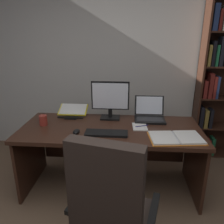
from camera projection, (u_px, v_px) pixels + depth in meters
wall_back at (120, 52)px, 3.17m from camera, size 4.60×0.12×2.87m
desk at (111, 140)px, 2.52m from camera, size 1.89×0.80×0.74m
bookshelf at (222, 80)px, 2.99m from camera, size 0.76×0.27×2.13m
office_chair at (111, 218)px, 1.57m from camera, size 0.68×0.60×1.10m
monitor at (110, 101)px, 2.57m from camera, size 0.43×0.16×0.44m
laptop at (150, 115)px, 2.60m from camera, size 0.34×0.33×0.24m
keyboard at (106, 133)px, 2.21m from camera, size 0.42×0.15×0.02m
computer_mouse at (76, 132)px, 2.23m from camera, size 0.06×0.10×0.04m
reading_stand_with_book at (73, 111)px, 2.71m from camera, size 0.34×0.27×0.11m
open_binder at (176, 138)px, 2.12m from camera, size 0.52×0.35×0.02m
notepad at (140, 127)px, 2.39m from camera, size 0.16×0.22×0.01m
pen at (142, 126)px, 2.38m from camera, size 0.13×0.06×0.01m
coffee_mug at (43, 120)px, 2.43m from camera, size 0.09×0.09×0.11m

